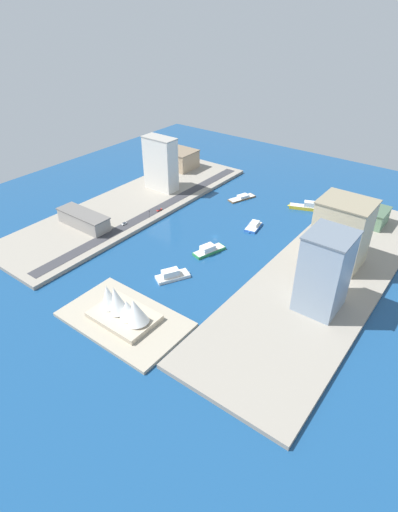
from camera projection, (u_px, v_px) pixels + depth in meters
name	position (u px, v px, depth m)	size (l,w,h in m)	color
ground_plane	(215.00, 237.00, 302.05)	(440.00, 440.00, 0.00)	navy
quay_west	(325.00, 276.00, 258.15)	(70.00, 240.00, 2.71)	gray
quay_east	(133.00, 205.00, 344.47)	(70.00, 240.00, 2.71)	gray
peninsula_point	(125.00, 320.00, 224.28)	(69.99, 42.52, 2.00)	#A89E89
road_strip	(154.00, 211.00, 331.50)	(9.48, 228.00, 0.15)	#38383D
catamaran_blue	(254.00, 226.00, 312.46)	(11.56, 19.39, 4.39)	blue
ferry_white_commuter	(172.00, 275.00, 257.11)	(17.77, 22.76, 6.45)	silver
ferry_green_doubledeck	(209.00, 250.00, 282.44)	(14.09, 25.50, 6.07)	#2D8C4C
barge_flat_brown	(242.00, 198.00, 356.40)	(15.86, 26.40, 3.49)	brown
ferry_yellow_fast	(307.00, 206.00, 338.72)	(27.57, 15.64, 7.06)	yellow
carpark_squat_concrete	(84.00, 219.00, 307.18)	(45.22, 15.17, 11.17)	gray
terminal_long_green	(367.00, 215.00, 312.60)	(28.95, 24.14, 12.40)	slate
office_block_beige	(341.00, 233.00, 257.28)	(32.38, 28.09, 44.11)	#C6B793
hotel_broad_white	(161.00, 164.00, 356.35)	(30.12, 14.78, 46.75)	silver
tower_tall_glass	(324.00, 272.00, 218.84)	(23.58, 26.24, 47.04)	#8C9EB2
apartment_midrise_tan	(180.00, 159.00, 408.37)	(29.93, 28.20, 17.60)	tan
van_white	(124.00, 224.00, 311.44)	(1.95, 4.38, 1.55)	black
pickup_red	(159.00, 210.00, 331.37)	(1.87, 5.21, 1.46)	black
traffic_light_waterfront	(149.00, 213.00, 318.76)	(0.36, 0.36, 6.50)	black
opera_landmark	(123.00, 308.00, 219.60)	(36.28, 24.74, 19.45)	#BCAD93
park_tree_cluster	(349.00, 240.00, 283.85)	(6.81, 12.66, 7.44)	brown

